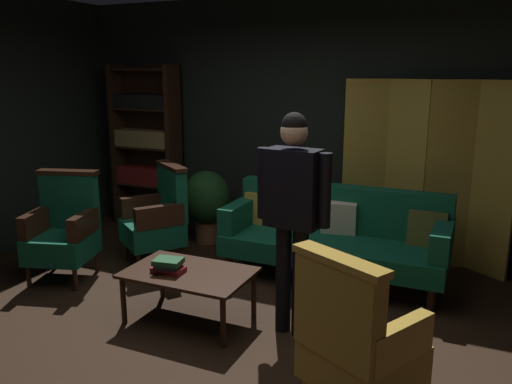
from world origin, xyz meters
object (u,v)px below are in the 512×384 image
object	(u,v)px
armchair_gilt_accent	(356,342)
armchair_wing_right	(64,229)
potted_plant	(207,201)
book_black_cloth	(168,265)
armchair_wing_left	(158,217)
standing_figure	(293,205)
book_red_leather	(168,269)
bookshelf	(147,145)
folding_screen	(426,171)
coffee_table	(189,277)
book_green_cloth	(168,261)
velvet_couch	(336,233)

from	to	relation	value
armchair_gilt_accent	armchair_wing_right	world-z (taller)	same
armchair_wing_right	armchair_gilt_accent	bearing A→B (deg)	-16.81
potted_plant	book_black_cloth	distance (m)	1.98
armchair_wing_left	book_black_cloth	size ratio (longest dim) A/B	5.39
standing_figure	book_red_leather	distance (m)	1.15
armchair_wing_left	book_red_leather	distance (m)	1.35
standing_figure	armchair_wing_left	bearing A→B (deg)	155.01
bookshelf	book_red_leather	world-z (taller)	bookshelf
bookshelf	book_red_leather	bearing A→B (deg)	-51.36
folding_screen	bookshelf	size ratio (longest dim) A/B	0.93
coffee_table	book_green_cloth	size ratio (longest dim) A/B	4.58
armchair_wing_right	potted_plant	xyz separation A→B (m)	(0.73, 1.50, 0.00)
velvet_couch	folding_screen	bearing A→B (deg)	46.28
coffee_table	armchair_gilt_accent	world-z (taller)	armchair_gilt_accent
armchair_wing_left	book_black_cloth	xyz separation A→B (m)	(0.83, -1.07, -0.02)
velvet_couch	coffee_table	bearing A→B (deg)	-121.63
book_black_cloth	coffee_table	bearing A→B (deg)	28.99
armchair_wing_left	potted_plant	distance (m)	0.80
potted_plant	book_black_cloth	size ratio (longest dim) A/B	4.43
folding_screen	armchair_wing_left	distance (m)	2.79
book_red_leather	armchair_wing_right	bearing A→B (deg)	166.20
armchair_wing_left	potted_plant	world-z (taller)	armchair_wing_left
folding_screen	book_green_cloth	world-z (taller)	folding_screen
velvet_couch	armchair_wing_right	bearing A→B (deg)	-155.88
bookshelf	standing_figure	distance (m)	3.31
armchair_wing_left	book_red_leather	xyz separation A→B (m)	(0.83, -1.07, -0.05)
book_black_cloth	folding_screen	bearing A→B (deg)	52.21
bookshelf	coffee_table	xyz separation A→B (m)	(1.87, -2.09, -0.68)
book_black_cloth	book_red_leather	bearing A→B (deg)	0.00
coffee_table	folding_screen	bearing A→B (deg)	53.60
coffee_table	book_black_cloth	distance (m)	0.19
book_red_leather	book_green_cloth	xyz separation A→B (m)	(-0.00, 0.00, 0.07)
standing_figure	book_green_cloth	world-z (taller)	standing_figure
folding_screen	book_red_leather	distance (m)	2.80
velvet_couch	armchair_wing_left	distance (m)	1.84
book_red_leather	coffee_table	bearing A→B (deg)	28.99
folding_screen	bookshelf	xyz separation A→B (m)	(-3.41, -0.01, 0.07)
armchair_gilt_accent	standing_figure	xyz separation A→B (m)	(-0.69, 0.81, 0.54)
potted_plant	book_green_cloth	bearing A→B (deg)	-69.28
bookshelf	armchair_gilt_accent	bearing A→B (deg)	-39.06
coffee_table	book_red_leather	distance (m)	0.17
bookshelf	standing_figure	world-z (taller)	bookshelf
folding_screen	book_black_cloth	distance (m)	2.80
folding_screen	book_green_cloth	distance (m)	2.79
standing_figure	potted_plant	world-z (taller)	standing_figure
armchair_gilt_accent	standing_figure	world-z (taller)	standing_figure
armchair_wing_left	book_green_cloth	distance (m)	1.35
folding_screen	book_green_cloth	size ratio (longest dim) A/B	8.69
armchair_wing_left	book_black_cloth	bearing A→B (deg)	-51.98
standing_figure	bookshelf	bearing A→B (deg)	144.29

